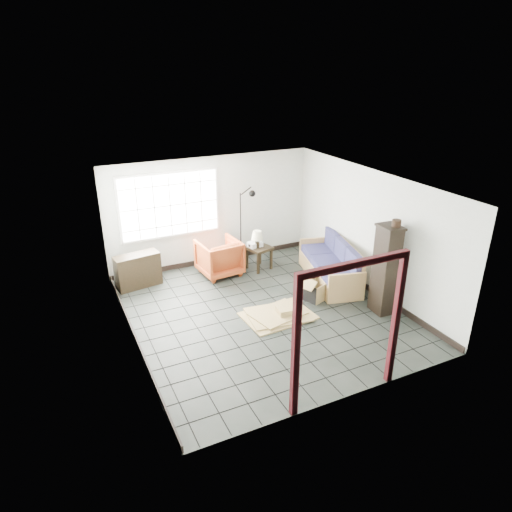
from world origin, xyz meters
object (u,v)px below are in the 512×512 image
futon_sofa (332,266)px  tall_shelf (385,269)px  armchair (219,256)px  side_table (259,251)px

futon_sofa → tall_shelf: 1.68m
futon_sofa → armchair: (-2.17, 1.41, 0.12)m
armchair → tall_shelf: 3.78m
side_table → armchair: bearing=171.6°
tall_shelf → side_table: bearing=118.9°
side_table → tall_shelf: 3.17m
armchair → tall_shelf: (2.26, -2.99, 0.46)m
armchair → side_table: size_ratio=1.46×
futon_sofa → side_table: (-1.22, 1.27, 0.12)m
futon_sofa → side_table: 1.76m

